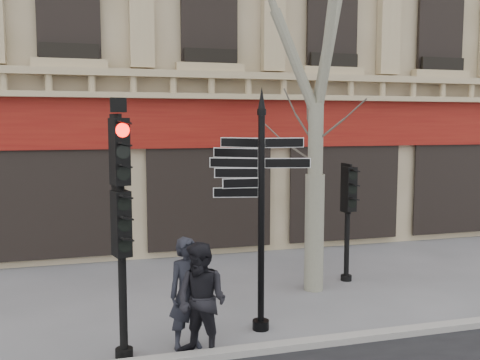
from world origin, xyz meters
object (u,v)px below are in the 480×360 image
object	(u,v)px
traffic_signal_main	(120,197)
traffic_signal_secondary	(348,202)
pedestrian_a	(188,293)
fingerpost	(261,169)
pedestrian_b	(202,301)

from	to	relation	value
traffic_signal_main	traffic_signal_secondary	distance (m)	5.90
traffic_signal_main	pedestrian_a	distance (m)	1.91
fingerpost	pedestrian_b	world-z (taller)	fingerpost
traffic_signal_main	pedestrian_b	distance (m)	2.01
traffic_signal_main	pedestrian_b	bearing A→B (deg)	-31.07
traffic_signal_main	pedestrian_a	bearing A→B (deg)	-12.08
traffic_signal_main	fingerpost	bearing A→B (deg)	-3.93
traffic_signal_secondary	pedestrian_b	world-z (taller)	traffic_signal_secondary
fingerpost	pedestrian_b	xyz separation A→B (m)	(-1.22, -0.82, -1.93)
traffic_signal_main	pedestrian_a	xyz separation A→B (m)	(1.02, 0.07, -1.61)
traffic_signal_main	pedestrian_b	world-z (taller)	traffic_signal_main
fingerpost	pedestrian_b	size ratio (longest dim) A/B	2.34
fingerpost	pedestrian_a	xyz separation A→B (m)	(-1.36, -0.43, -1.93)
traffic_signal_main	traffic_signal_secondary	bearing A→B (deg)	12.19
traffic_signal_main	pedestrian_b	size ratio (longest dim) A/B	2.21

